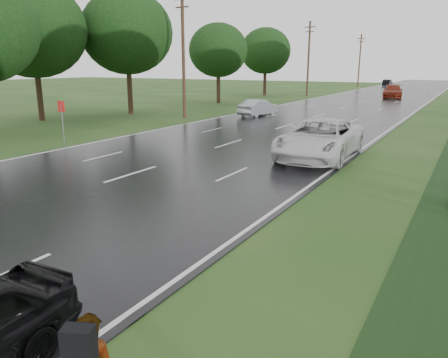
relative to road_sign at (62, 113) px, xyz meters
name	(u,v)px	position (x,y,z in m)	size (l,w,h in m)	color
road	(356,104)	(8.50, 33.00, -1.62)	(14.00, 180.00, 0.04)	black
edge_stripe_east	(422,107)	(15.25, 33.00, -1.60)	(0.12, 180.00, 0.01)	silver
edge_stripe_west	(298,101)	(1.75, 33.00, -1.60)	(0.12, 180.00, 0.01)	silver
center_line	(356,104)	(8.50, 33.00, -1.60)	(0.12, 180.00, 0.01)	silver
road_sign	(62,113)	(0.00, 0.00, 0.00)	(0.50, 0.06, 2.30)	slate
utility_pole_mid	(183,53)	(-0.70, 13.00, 3.55)	(1.60, 0.26, 10.00)	#331F15
utility_pole_far	(309,58)	(-0.70, 43.00, 3.55)	(1.60, 0.26, 10.00)	#331F15
utility_pole_distant	(360,60)	(-0.70, 73.00, 3.55)	(1.60, 0.26, 10.00)	#331F15
tree_west_c	(127,33)	(-6.50, 13.00, 5.27)	(7.80, 7.80, 10.43)	#331F15
tree_west_d	(218,50)	(-5.70, 27.00, 4.18)	(6.60, 6.60, 8.80)	#331F15
tree_west_e	(33,29)	(-9.50, 6.00, 5.19)	(8.00, 8.00, 10.44)	#331F15
tree_west_f	(265,51)	(-6.30, 41.00, 4.49)	(7.00, 7.00, 9.29)	#331F15
white_pickup	(320,139)	(14.00, 2.77, -0.70)	(2.98, 6.46, 1.80)	silver
silver_sedan	(258,108)	(4.05, 17.13, -0.91)	(1.47, 4.22, 1.39)	#92939A
far_car_red	(393,91)	(10.42, 44.77, -0.76)	(2.35, 5.78, 1.68)	maroon
far_car_dark	(387,83)	(4.01, 78.04, -0.93)	(1.42, 4.08, 1.35)	black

